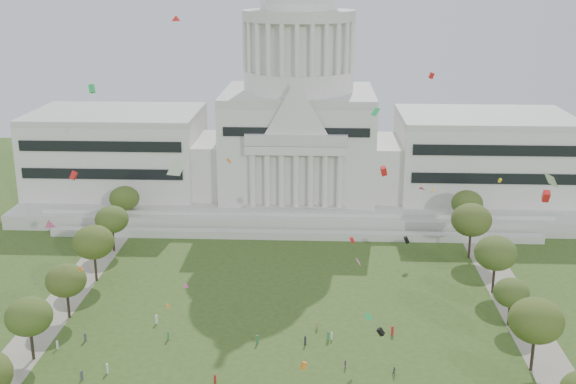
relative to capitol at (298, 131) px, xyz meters
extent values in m
cube|color=beige|center=(0.00, 1.41, -20.30)|extent=(160.00, 60.00, 4.00)
cube|color=beige|center=(0.00, -31.59, -21.30)|extent=(130.00, 3.00, 2.00)
cube|color=beige|center=(0.00, -23.59, -19.80)|extent=(140.00, 3.00, 5.00)
cube|color=silver|center=(-55.00, 0.41, -7.30)|extent=(50.00, 34.00, 22.00)
cube|color=silver|center=(55.00, 0.41, -7.30)|extent=(50.00, 34.00, 22.00)
cube|color=silver|center=(-27.00, -1.59, -10.30)|extent=(12.00, 26.00, 16.00)
cube|color=silver|center=(27.00, -1.59, -10.30)|extent=(12.00, 26.00, 16.00)
cube|color=silver|center=(0.00, 0.41, -4.30)|extent=(44.00, 38.00, 28.00)
cube|color=silver|center=(0.00, -19.59, -1.10)|extent=(28.00, 3.00, 2.40)
cube|color=black|center=(-55.00, -16.79, -5.30)|extent=(46.00, 0.40, 11.00)
cube|color=black|center=(55.00, -16.79, -5.30)|extent=(46.00, 0.40, 11.00)
cylinder|color=silver|center=(0.00, 0.41, 15.10)|extent=(32.00, 32.00, 6.00)
cylinder|color=silver|center=(0.00, 0.41, 25.10)|extent=(28.00, 28.00, 14.00)
cylinder|color=beige|center=(0.00, 0.41, 33.60)|extent=(32.40, 32.40, 3.00)
cube|color=gray|center=(-48.00, -83.59, -22.28)|extent=(8.00, 160.00, 0.04)
cube|color=gray|center=(48.00, -83.59, -22.28)|extent=(8.00, 160.00, 0.04)
cylinder|color=black|center=(-45.04, -96.29, -19.56)|extent=(0.56, 0.56, 5.47)
ellipsoid|color=#37511A|center=(-45.04, -96.29, -13.77)|extent=(8.42, 8.42, 6.89)
cylinder|color=black|center=(44.17, -96.15, -19.19)|extent=(0.56, 0.56, 6.20)
ellipsoid|color=#3D5018|center=(44.17, -96.15, -12.62)|extent=(9.55, 9.55, 7.82)
cylinder|color=black|center=(-44.09, -79.67, -19.66)|extent=(0.56, 0.56, 5.27)
ellipsoid|color=#394919|center=(-44.09, -79.67, -14.07)|extent=(8.12, 8.12, 6.65)
cylinder|color=black|center=(44.40, -79.10, -20.02)|extent=(0.56, 0.56, 4.56)
ellipsoid|color=#374C1C|center=(44.40, -79.10, -15.19)|extent=(7.01, 7.01, 5.74)
cylinder|color=black|center=(-44.08, -61.17, -19.28)|extent=(0.56, 0.56, 6.03)
ellipsoid|color=#3A4D16|center=(-44.08, -61.17, -12.89)|extent=(9.29, 9.29, 7.60)
cylinder|color=black|center=(44.76, -63.55, -19.31)|extent=(0.56, 0.56, 5.97)
ellipsoid|color=#394E1D|center=(44.76, -63.55, -12.99)|extent=(9.19, 9.19, 7.52)
cylinder|color=black|center=(-45.22, -42.58, -19.59)|extent=(0.56, 0.56, 5.41)
ellipsoid|color=#374C19|center=(-45.22, -42.58, -13.86)|extent=(8.33, 8.33, 6.81)
cylinder|color=black|center=(43.49, -43.40, -19.11)|extent=(0.56, 0.56, 6.37)
ellipsoid|color=#39481A|center=(43.49, -43.40, -12.35)|extent=(9.82, 9.82, 8.03)
cylinder|color=black|center=(-46.87, -24.45, -19.64)|extent=(0.56, 0.56, 5.32)
ellipsoid|color=#344B15|center=(-46.87, -24.45, -14.00)|extent=(8.19, 8.19, 6.70)
cylinder|color=black|center=(45.96, -25.46, -19.56)|extent=(0.56, 0.56, 5.47)
ellipsoid|color=#374918|center=(45.96, -25.46, -13.77)|extent=(8.42, 8.42, 6.89)
imported|color=#4C4C51|center=(19.92, -98.97, -21.50)|extent=(0.89, 0.71, 1.59)
imported|color=#994C8C|center=(11.44, -96.95, -21.51)|extent=(0.76, 1.03, 1.57)
cube|color=#B21E1E|center=(20.92, -84.20, -21.37)|extent=(0.50, 0.33, 1.85)
cube|color=#4C4C51|center=(-34.01, -102.92, -21.38)|extent=(0.41, 0.54, 1.82)
cube|color=silver|center=(-25.75, -81.47, -21.37)|extent=(0.51, 0.58, 1.85)
cube|color=#33723F|center=(-22.06, -88.00, -21.37)|extent=(0.42, 0.55, 1.85)
cube|color=#4C4C51|center=(-37.72, -89.22, -21.47)|extent=(0.52, 0.47, 1.65)
cube|color=#33723F|center=(8.50, -86.86, -21.38)|extent=(0.50, 0.32, 1.83)
cube|color=silver|center=(9.18, -86.54, -21.55)|extent=(0.35, 0.45, 1.50)
cube|color=#33723F|center=(-4.91, -88.72, -21.42)|extent=(0.47, 0.54, 1.74)
cube|color=#26262B|center=(4.15, -88.81, -21.41)|extent=(0.40, 0.53, 1.77)
cube|color=olive|center=(6.29, -82.64, -21.49)|extent=(0.27, 0.43, 1.62)
cube|color=#B21E1E|center=(-10.96, -102.77, -21.52)|extent=(0.45, 0.48, 1.55)
cube|color=silver|center=(-30.24, -100.46, -21.40)|extent=(0.46, 0.55, 1.78)
cube|color=silver|center=(-42.00, -92.45, -21.50)|extent=(0.30, 0.45, 1.60)
camera|label=1|loc=(6.37, -210.73, 44.54)|focal=45.00mm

